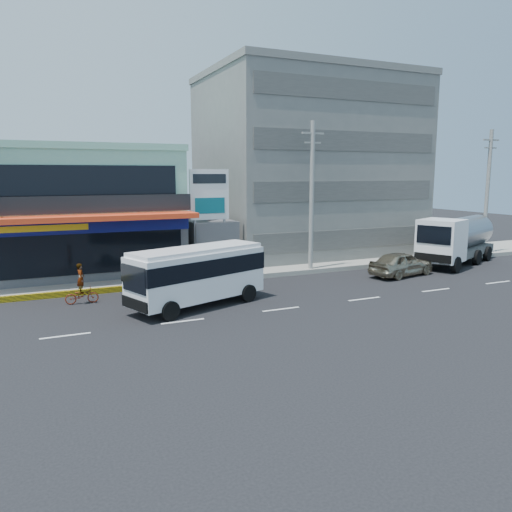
{
  "coord_description": "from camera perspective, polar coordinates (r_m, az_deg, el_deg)",
  "views": [
    {
      "loc": [
        -10.91,
        -21.26,
        6.62
      ],
      "look_at": [
        0.03,
        3.1,
        2.2
      ],
      "focal_mm": 35.0,
      "sensor_mm": 36.0,
      "label": 1
    }
  ],
  "objects": [
    {
      "name": "utility_pole_far",
      "position": [
        43.67,
        24.91,
        6.6
      ],
      "size": [
        1.6,
        0.3,
        10.0
      ],
      "color": "#999993",
      "rests_on": "ground"
    },
    {
      "name": "motorcycle_rider",
      "position": [
        27.18,
        -19.32,
        -3.73
      ],
      "size": [
        1.67,
        0.65,
        2.11
      ],
      "color": "#5E1C0D",
      "rests_on": "ground"
    },
    {
      "name": "sidewalk",
      "position": [
        35.23,
        3.1,
        -1.2
      ],
      "size": [
        70.0,
        5.0,
        0.3
      ],
      "primitive_type": "cube",
      "color": "gray",
      "rests_on": "ground"
    },
    {
      "name": "shop_building",
      "position": [
        35.42,
        -19.48,
        4.62
      ],
      "size": [
        12.4,
        11.7,
        8.0
      ],
      "color": "#424347",
      "rests_on": "ground"
    },
    {
      "name": "concrete_building",
      "position": [
        41.86,
        5.86,
        9.87
      ],
      "size": [
        16.0,
        12.0,
        14.0
      ],
      "primitive_type": "cube",
      "color": "slate",
      "rests_on": "ground"
    },
    {
      "name": "gap_structure",
      "position": [
        35.34,
        -5.98,
        1.43
      ],
      "size": [
        3.0,
        6.0,
        3.5
      ],
      "primitive_type": "cube",
      "color": "#424347",
      "rests_on": "ground"
    },
    {
      "name": "satellite_dish",
      "position": [
        34.19,
        -5.5,
        4.25
      ],
      "size": [
        1.5,
        1.5,
        0.15
      ],
      "primitive_type": "cylinder",
      "color": "slate",
      "rests_on": "gap_structure"
    },
    {
      "name": "ground",
      "position": [
        24.8,
        2.88,
        -6.1
      ],
      "size": [
        120.0,
        120.0,
        0.0
      ],
      "primitive_type": "plane",
      "color": "black",
      "rests_on": "ground"
    },
    {
      "name": "billboard",
      "position": [
        32.24,
        -5.35,
        6.35
      ],
      "size": [
        2.6,
        0.18,
        6.9
      ],
      "color": "gray",
      "rests_on": "ground"
    },
    {
      "name": "tanker_truck",
      "position": [
        39.34,
        21.87,
        1.81
      ],
      "size": [
        9.18,
        5.95,
        3.51
      ],
      "color": "white",
      "rests_on": "ground"
    },
    {
      "name": "sedan",
      "position": [
        33.9,
        16.27,
        -0.85
      ],
      "size": [
        5.04,
        2.79,
        1.62
      ],
      "primitive_type": "imported",
      "rotation": [
        0.0,
        0.0,
        1.76
      ],
      "color": "tan",
      "rests_on": "ground"
    },
    {
      "name": "minibus",
      "position": [
        25.09,
        -6.72,
        -1.76
      ],
      "size": [
        7.52,
        4.6,
        3.0
      ],
      "color": "white",
      "rests_on": "ground"
    },
    {
      "name": "utility_pole_near",
      "position": [
        33.31,
        6.39,
        6.81
      ],
      "size": [
        1.6,
        0.3,
        10.0
      ],
      "color": "#999993",
      "rests_on": "ground"
    }
  ]
}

